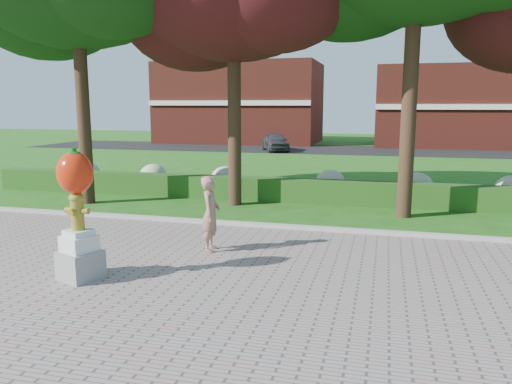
# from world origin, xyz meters

# --- Properties ---
(ground) EXTENTS (100.00, 100.00, 0.00)m
(ground) POSITION_xyz_m (0.00, 0.00, 0.00)
(ground) COLOR #1C5615
(ground) RESTS_ON ground
(walkway) EXTENTS (40.00, 14.00, 0.04)m
(walkway) POSITION_xyz_m (0.00, -4.00, 0.02)
(walkway) COLOR gray
(walkway) RESTS_ON ground
(curb) EXTENTS (40.00, 0.18, 0.15)m
(curb) POSITION_xyz_m (0.00, 3.00, 0.07)
(curb) COLOR #ADADA5
(curb) RESTS_ON ground
(lawn_hedge) EXTENTS (24.00, 0.70, 0.80)m
(lawn_hedge) POSITION_xyz_m (0.00, 7.00, 0.40)
(lawn_hedge) COLOR #224D16
(lawn_hedge) RESTS_ON ground
(hydrangea_row) EXTENTS (20.10, 1.10, 0.99)m
(hydrangea_row) POSITION_xyz_m (0.57, 8.00, 0.55)
(hydrangea_row) COLOR #9BA57E
(hydrangea_row) RESTS_ON ground
(street) EXTENTS (50.00, 8.00, 0.02)m
(street) POSITION_xyz_m (0.00, 28.00, 0.01)
(street) COLOR black
(street) RESTS_ON ground
(building_left) EXTENTS (14.00, 8.00, 7.00)m
(building_left) POSITION_xyz_m (-10.00, 34.00, 3.50)
(building_left) COLOR maroon
(building_left) RESTS_ON ground
(building_right) EXTENTS (12.00, 8.00, 6.40)m
(building_right) POSITION_xyz_m (8.00, 34.00, 3.20)
(building_right) COLOR maroon
(building_right) RESTS_ON ground
(hydrant_sculpture) EXTENTS (0.89, 0.89, 2.52)m
(hydrant_sculpture) POSITION_xyz_m (-2.70, -1.88, 1.38)
(hydrant_sculpture) COLOR gray
(hydrant_sculpture) RESTS_ON walkway
(woman) EXTENTS (0.50, 0.68, 1.74)m
(woman) POSITION_xyz_m (-0.91, 0.53, 0.91)
(woman) COLOR #A5715E
(woman) RESTS_ON walkway
(parked_car) EXTENTS (3.00, 4.19, 1.33)m
(parked_car) POSITION_xyz_m (-4.95, 25.75, 0.68)
(parked_car) COLOR #393A40
(parked_car) RESTS_ON street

